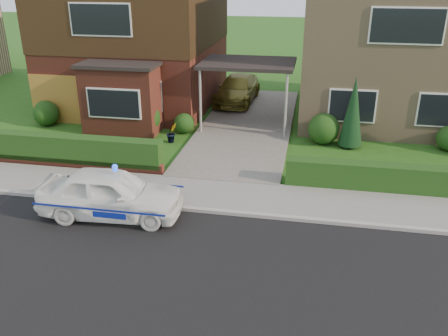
# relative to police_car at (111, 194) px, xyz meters

# --- Properties ---
(ground) EXTENTS (120.00, 120.00, 0.00)m
(ground) POSITION_rel_police_car_xyz_m (2.49, -2.40, -0.67)
(ground) COLOR #255015
(ground) RESTS_ON ground
(road) EXTENTS (60.00, 6.00, 0.02)m
(road) POSITION_rel_police_car_xyz_m (2.49, -2.40, -0.67)
(road) COLOR black
(road) RESTS_ON ground
(kerb) EXTENTS (60.00, 0.16, 0.12)m
(kerb) POSITION_rel_police_car_xyz_m (2.49, 0.65, -0.61)
(kerb) COLOR #9E9993
(kerb) RESTS_ON ground
(sidewalk) EXTENTS (60.00, 2.00, 0.10)m
(sidewalk) POSITION_rel_police_car_xyz_m (2.49, 1.70, -0.62)
(sidewalk) COLOR slate
(sidewalk) RESTS_ON ground
(driveway) EXTENTS (3.80, 12.00, 0.12)m
(driveway) POSITION_rel_police_car_xyz_m (2.49, 8.60, -0.61)
(driveway) COLOR #666059
(driveway) RESTS_ON ground
(house_left) EXTENTS (7.50, 9.53, 7.25)m
(house_left) POSITION_rel_police_car_xyz_m (-3.30, 11.50, 3.14)
(house_left) COLOR brown
(house_left) RESTS_ON ground
(house_right) EXTENTS (7.50, 8.06, 7.25)m
(house_right) POSITION_rel_police_car_xyz_m (8.29, 11.59, 3.00)
(house_right) COLOR tan
(house_right) RESTS_ON ground
(carport_link) EXTENTS (3.80, 3.00, 2.77)m
(carport_link) POSITION_rel_police_car_xyz_m (2.49, 8.55, 1.99)
(carport_link) COLOR black
(carport_link) RESTS_ON ground
(garage_door) EXTENTS (2.20, 0.10, 2.10)m
(garage_door) POSITION_rel_police_car_xyz_m (-5.76, 7.56, 0.38)
(garage_door) COLOR olive
(garage_door) RESTS_ON ground
(dwarf_wall) EXTENTS (7.70, 0.25, 0.36)m
(dwarf_wall) POSITION_rel_police_car_xyz_m (-3.31, 2.90, -0.49)
(dwarf_wall) COLOR brown
(dwarf_wall) RESTS_ON ground
(hedge_left) EXTENTS (7.50, 0.55, 0.90)m
(hedge_left) POSITION_rel_police_car_xyz_m (-3.31, 3.05, -0.67)
(hedge_left) COLOR #113410
(hedge_left) RESTS_ON ground
(hedge_right) EXTENTS (7.50, 0.55, 0.80)m
(hedge_right) POSITION_rel_police_car_xyz_m (8.29, 2.95, -0.67)
(hedge_right) COLOR #113410
(hedge_right) RESTS_ON ground
(shrub_left_far) EXTENTS (1.08, 1.08, 1.08)m
(shrub_left_far) POSITION_rel_police_car_xyz_m (-6.01, 7.10, -0.13)
(shrub_left_far) COLOR #113410
(shrub_left_far) RESTS_ON ground
(shrub_left_mid) EXTENTS (1.32, 1.32, 1.32)m
(shrub_left_mid) POSITION_rel_police_car_xyz_m (-1.51, 6.90, -0.01)
(shrub_left_mid) COLOR #113410
(shrub_left_mid) RESTS_ON ground
(shrub_left_near) EXTENTS (0.84, 0.84, 0.84)m
(shrub_left_near) POSITION_rel_police_car_xyz_m (0.09, 7.20, -0.25)
(shrub_left_near) COLOR #113410
(shrub_left_near) RESTS_ON ground
(shrub_right_near) EXTENTS (1.20, 1.20, 1.20)m
(shrub_right_near) POSITION_rel_police_car_xyz_m (5.69, 7.00, -0.07)
(shrub_right_near) COLOR #113410
(shrub_right_near) RESTS_ON ground
(conifer_a) EXTENTS (0.90, 0.90, 2.60)m
(conifer_a) POSITION_rel_police_car_xyz_m (6.69, 6.80, 0.63)
(conifer_a) COLOR black
(conifer_a) RESTS_ON ground
(police_car) EXTENTS (3.60, 4.01, 1.50)m
(police_car) POSITION_rel_police_car_xyz_m (0.00, 0.00, 0.00)
(police_car) COLOR white
(police_car) RESTS_ON ground
(driveway_car) EXTENTS (1.99, 4.42, 1.26)m
(driveway_car) POSITION_rel_police_car_xyz_m (1.49, 12.10, 0.08)
(driveway_car) COLOR olive
(driveway_car) RESTS_ON driveway
(potted_plant_a) EXTENTS (0.40, 0.27, 0.76)m
(potted_plant_a) POSITION_rel_police_car_xyz_m (-3.46, 6.60, -0.29)
(potted_plant_a) COLOR gray
(potted_plant_a) RESTS_ON ground
(potted_plant_b) EXTENTS (0.53, 0.53, 0.76)m
(potted_plant_b) POSITION_rel_police_car_xyz_m (-0.10, 6.01, -0.29)
(potted_plant_b) COLOR gray
(potted_plant_b) RESTS_ON ground
(potted_plant_c) EXTENTS (0.49, 0.49, 0.79)m
(potted_plant_c) POSITION_rel_police_car_xyz_m (-1.27, 6.60, -0.27)
(potted_plant_c) COLOR gray
(potted_plant_c) RESTS_ON ground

